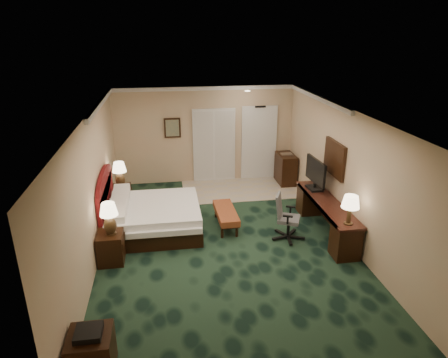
{
  "coord_description": "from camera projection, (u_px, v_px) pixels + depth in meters",
  "views": [
    {
      "loc": [
        -1.12,
        -7.09,
        4.2
      ],
      "look_at": [
        0.06,
        0.6,
        1.22
      ],
      "focal_mm": 32.0,
      "sensor_mm": 36.0,
      "label": 1
    }
  ],
  "objects": [
    {
      "name": "lamp_far",
      "position": [
        120.0,
        175.0,
        9.52
      ],
      "size": [
        0.39,
        0.39,
        0.63
      ],
      "primitive_type": null,
      "rotation": [
        0.0,
        0.0,
        0.2
      ],
      "color": "black",
      "rests_on": "nightstand_far"
    },
    {
      "name": "tile_patch",
      "position": [
        242.0,
        189.0,
        11.01
      ],
      "size": [
        3.2,
        1.7,
        0.01
      ],
      "primitive_type": "cube",
      "color": "beige",
      "rests_on": "ground"
    },
    {
      "name": "bed_bench",
      "position": [
        226.0,
        218.0,
        8.89
      ],
      "size": [
        0.44,
        1.21,
        0.4
      ],
      "primitive_type": "cube",
      "rotation": [
        0.0,
        0.0,
        0.02
      ],
      "color": "brown",
      "rests_on": "ground"
    },
    {
      "name": "bed",
      "position": [
        155.0,
        218.0,
        8.68
      ],
      "size": [
        1.94,
        1.8,
        0.61
      ],
      "primitive_type": "cube",
      "color": "white",
      "rests_on": "ground"
    },
    {
      "name": "entry_door",
      "position": [
        259.0,
        143.0,
        11.49
      ],
      "size": [
        1.02,
        0.06,
        2.18
      ],
      "primitive_type": "cube",
      "color": "silver",
      "rests_on": "ground"
    },
    {
      "name": "wall_back",
      "position": [
        205.0,
        135.0,
        11.19
      ],
      "size": [
        5.0,
        0.0,
        2.7
      ],
      "primitive_type": "cube",
      "color": "tan",
      "rests_on": "ground"
    },
    {
      "name": "minibar",
      "position": [
        286.0,
        169.0,
        11.33
      ],
      "size": [
        0.45,
        0.8,
        0.85
      ],
      "primitive_type": "cube",
      "color": "black",
      "rests_on": "ground"
    },
    {
      "name": "wall_art",
      "position": [
        172.0,
        128.0,
        10.93
      ],
      "size": [
        0.45,
        0.06,
        0.55
      ],
      "primitive_type": "cube",
      "color": "slate",
      "rests_on": "wall_back"
    },
    {
      "name": "nightstand_far",
      "position": [
        121.0,
        198.0,
        9.74
      ],
      "size": [
        0.46,
        0.53,
        0.58
      ],
      "primitive_type": "cube",
      "color": "black",
      "rests_on": "ground"
    },
    {
      "name": "nightstand_near",
      "position": [
        111.0,
        247.0,
        7.54
      ],
      "size": [
        0.48,
        0.54,
        0.59
      ],
      "primitive_type": "cube",
      "color": "black",
      "rests_on": "ground"
    },
    {
      "name": "desk_lamp",
      "position": [
        350.0,
        210.0,
        7.4
      ],
      "size": [
        0.41,
        0.41,
        0.59
      ],
      "primitive_type": null,
      "rotation": [
        0.0,
        0.0,
        -0.27
      ],
      "color": "black",
      "rests_on": "desk"
    },
    {
      "name": "crown_molding",
      "position": [
        226.0,
        118.0,
        7.26
      ],
      "size": [
        5.0,
        7.5,
        0.1
      ],
      "primitive_type": null,
      "color": "silver",
      "rests_on": "wall_back"
    },
    {
      "name": "ceiling",
      "position": [
        226.0,
        115.0,
        7.24
      ],
      "size": [
        5.0,
        7.5,
        0.0
      ],
      "primitive_type": "cube",
      "color": "silver",
      "rests_on": "wall_back"
    },
    {
      "name": "closet_doors",
      "position": [
        214.0,
        145.0,
        11.29
      ],
      "size": [
        1.2,
        0.06,
        2.1
      ],
      "primitive_type": "cube",
      "color": "silver",
      "rests_on": "ground"
    },
    {
      "name": "wall_mirror",
      "position": [
        335.0,
        159.0,
        8.56
      ],
      "size": [
        0.05,
        0.95,
        0.75
      ],
      "primitive_type": "cube",
      "color": "white",
      "rests_on": "wall_right"
    },
    {
      "name": "wall_right",
      "position": [
        348.0,
        177.0,
        8.08
      ],
      "size": [
        0.0,
        7.5,
        2.7
      ],
      "primitive_type": "cube",
      "color": "tan",
      "rests_on": "ground"
    },
    {
      "name": "side_table",
      "position": [
        92.0,
        354.0,
        5.09
      ],
      "size": [
        0.55,
        0.55,
        0.59
      ],
      "primitive_type": "cube",
      "color": "black",
      "rests_on": "ground"
    },
    {
      "name": "desk",
      "position": [
        325.0,
        217.0,
        8.59
      ],
      "size": [
        0.54,
        2.5,
        0.72
      ],
      "primitive_type": "cube",
      "color": "black",
      "rests_on": "ground"
    },
    {
      "name": "wall_front",
      "position": [
        280.0,
        312.0,
        4.26
      ],
      "size": [
        5.0,
        0.0,
        2.7
      ],
      "primitive_type": "cube",
      "color": "tan",
      "rests_on": "ground"
    },
    {
      "name": "desk_chair",
      "position": [
        289.0,
        217.0,
        8.29
      ],
      "size": [
        0.75,
        0.73,
        0.99
      ],
      "primitive_type": null,
      "rotation": [
        0.0,
        0.0,
        -0.42
      ],
      "color": "#545557",
      "rests_on": "ground"
    },
    {
      "name": "lamp_near",
      "position": [
        110.0,
        219.0,
        7.3
      ],
      "size": [
        0.35,
        0.35,
        0.63
      ],
      "primitive_type": null,
      "rotation": [
        0.0,
        0.0,
        -0.06
      ],
      "color": "black",
      "rests_on": "nightstand_near"
    },
    {
      "name": "headboard",
      "position": [
        106.0,
        201.0,
        8.53
      ],
      "size": [
        0.12,
        2.0,
        1.4
      ],
      "primitive_type": null,
      "color": "#45070A",
      "rests_on": "ground"
    },
    {
      "name": "wall_left",
      "position": [
        92.0,
        191.0,
        7.37
      ],
      "size": [
        0.0,
        7.5,
        2.7
      ],
      "primitive_type": "cube",
      "color": "tan",
      "rests_on": "ground"
    },
    {
      "name": "floor",
      "position": [
        226.0,
        245.0,
        8.21
      ],
      "size": [
        5.0,
        7.5,
        0.0
      ],
      "primitive_type": "cube",
      "color": "black",
      "rests_on": "ground"
    },
    {
      "name": "tv",
      "position": [
        315.0,
        174.0,
        8.99
      ],
      "size": [
        0.13,
        0.92,
        0.72
      ],
      "primitive_type": "cube",
      "rotation": [
        0.0,
        0.0,
        0.06
      ],
      "color": "black",
      "rests_on": "desk"
    }
  ]
}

